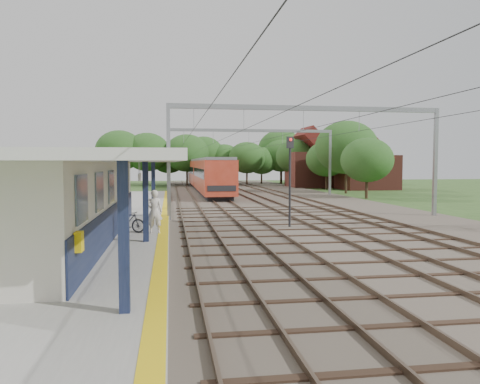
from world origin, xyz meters
TOP-DOWN VIEW (x-y plane):
  - ground at (0.00, 0.00)m, footprint 160.00×160.00m
  - ballast_bed at (4.00, 30.00)m, footprint 18.00×90.00m
  - platform at (-7.50, 14.00)m, footprint 5.00×52.00m
  - yellow_stripe at (-5.25, 14.00)m, footprint 0.45×52.00m
  - station_building at (-8.88, 7.00)m, footprint 3.41×18.00m
  - canopy at (-7.77, 6.00)m, footprint 6.40×20.00m
  - rail_tracks at (1.50, 30.00)m, footprint 11.80×88.00m
  - catenary_system at (3.39, 25.28)m, footprint 17.22×88.00m
  - tree_band at (3.84, 57.12)m, footprint 31.72×30.88m
  - house_near at (21.00, 46.00)m, footprint 7.00×6.12m
  - house_far at (16.00, 52.00)m, footprint 8.00×6.12m
  - person at (-5.63, 8.18)m, footprint 0.74×0.51m
  - bicycle at (-6.84, 8.58)m, footprint 1.71×1.02m
  - train at (-0.50, 45.72)m, footprint 2.98×37.12m
  - signal_post at (1.35, 11.09)m, footprint 0.37×0.31m

SIDE VIEW (x-z plane):
  - ground at x=0.00m, z-range 0.00..0.00m
  - ballast_bed at x=4.00m, z-range 0.00..0.10m
  - platform at x=-7.50m, z-range 0.00..0.35m
  - rail_tracks at x=1.50m, z-range 0.10..0.25m
  - yellow_stripe at x=-5.25m, z-range 0.35..0.36m
  - bicycle at x=-6.84m, z-range 0.35..1.34m
  - person at x=-5.63m, z-range 0.35..2.30m
  - station_building at x=-8.88m, z-range 0.34..3.74m
  - train at x=-0.50m, z-range 0.22..4.14m
  - house_near at x=21.00m, z-range -0.96..6.93m
  - signal_post at x=1.35m, z-range 0.77..5.65m
  - house_far at x=16.00m, z-range -1.09..7.56m
  - canopy at x=-7.77m, z-range 1.92..5.36m
  - tree_band at x=3.84m, z-range 0.51..9.33m
  - catenary_system at x=3.39m, z-range 2.01..9.01m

